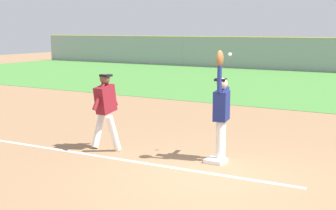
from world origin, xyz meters
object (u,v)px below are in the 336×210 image
Objects in this scene: first_base at (216,161)px; fielder at (221,107)px; runner at (105,106)px; parked_car_red at (238,55)px; parked_car_blue at (311,58)px; baseball at (230,54)px.

fielder is (0.03, 0.16, 1.08)m from first_base.
parked_car_red is (-7.17, 25.42, -0.32)m from runner.
parked_car_red is at bearing 111.17° from first_base.
parked_car_red is 5.49m from parked_car_blue.
parked_car_blue is (-4.25, 24.53, -1.50)m from baseball.
baseball is 0.02× the size of parked_car_red.
runner is 26.41m from parked_car_red.
fielder is at bearing -83.25° from parked_car_blue.
first_base is 25.45m from parked_car_blue.
parked_car_blue is at bearing 95.41° from runner.
parked_car_red is at bearing -79.47° from fielder.
baseball is (-0.01, 0.41, 1.05)m from fielder.
first_base is 0.09× the size of parked_car_red.
parked_car_blue is at bearing 99.57° from first_base.
parked_car_red is at bearing 107.38° from runner.
first_base is 0.22× the size of runner.
baseball is at bearing 87.82° from first_base.
first_base is 1.09m from fielder.
baseball is (2.58, 0.88, 1.17)m from runner.
baseball is 0.02× the size of parked_car_blue.
parked_car_red is at bearing 111.66° from baseball.
runner is at bearing -161.16° from baseball.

